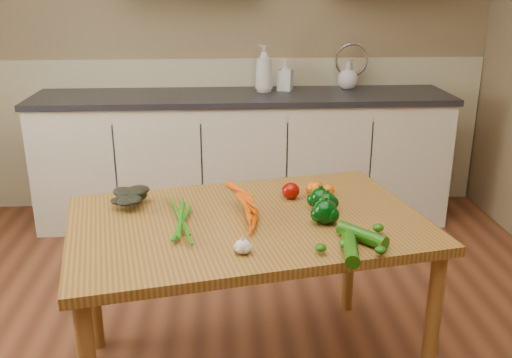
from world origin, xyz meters
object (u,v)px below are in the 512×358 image
object	(u,v)px
leafy_greens	(126,197)
pepper_a	(320,199)
zucchini_a	(362,235)
tomato_c	(327,190)
soap_bottle_a	(264,68)
table	(247,238)
tomato_b	(315,189)
soap_bottle_b	(285,75)
garlic_bulb	(243,247)
pepper_b	(327,202)
carrot_bunch	(226,212)
soap_bottle_c	(348,75)
tomato_a	(291,191)
zucchini_b	(351,249)
pepper_c	(325,212)

from	to	relation	value
leafy_greens	pepper_a	world-z (taller)	leafy_greens
pepper_a	zucchini_a	size ratio (longest dim) A/B	0.46
tomato_c	soap_bottle_a	bearing A→B (deg)	95.48
table	tomato_c	bearing A→B (deg)	20.64
soap_bottle_a	tomato_b	bearing A→B (deg)	62.04
tomato_b	tomato_c	size ratio (longest dim) A/B	1.25
soap_bottle_b	leafy_greens	size ratio (longest dim) A/B	1.10
soap_bottle_a	tomato_c	bearing A→B (deg)	63.95
pepper_a	zucchini_a	distance (m)	0.34
garlic_bulb	pepper_b	distance (m)	0.50
carrot_bunch	soap_bottle_c	bearing A→B (deg)	53.85
leafy_greens	tomato_a	bearing A→B (deg)	6.18
tomato_c	zucchini_a	world-z (taller)	tomato_c
garlic_bulb	pepper_b	world-z (taller)	pepper_b
carrot_bunch	tomato_b	distance (m)	0.45
pepper_a	zucchini_b	distance (m)	0.42
tomato_b	garlic_bulb	bearing A→B (deg)	-122.57
tomato_a	soap_bottle_a	bearing A→B (deg)	89.83
table	soap_bottle_a	bearing A→B (deg)	72.28
carrot_bunch	leafy_greens	xyz separation A→B (m)	(-0.41, 0.14, 0.01)
tomato_a	tomato_c	size ratio (longest dim) A/B	1.22
soap_bottle_b	carrot_bunch	bearing A→B (deg)	5.02
pepper_b	tomato_a	xyz separation A→B (m)	(-0.13, 0.15, -0.01)
table	soap_bottle_a	xyz separation A→B (m)	(0.20, 1.86, 0.40)
tomato_b	zucchini_a	bearing A→B (deg)	-77.99
soap_bottle_a	tomato_a	bearing A→B (deg)	58.30
pepper_c	pepper_b	bearing A→B (deg)	76.84
table	soap_bottle_c	bearing A→B (deg)	55.93
pepper_c	zucchini_a	bearing A→B (deg)	-59.28
pepper_c	tomato_c	size ratio (longest dim) A/B	1.51
pepper_c	tomato_b	distance (m)	0.28
pepper_c	tomato_b	size ratio (longest dim) A/B	1.20
soap_bottle_a	leafy_greens	xyz separation A→B (m)	(-0.69, -1.72, -0.27)
carrot_bunch	soap_bottle_a	bearing A→B (deg)	69.73
tomato_a	tomato_b	world-z (taller)	tomato_b
carrot_bunch	zucchini_a	world-z (taller)	carrot_bunch
soap_bottle_a	zucchini_b	xyz separation A→B (m)	(0.14, -2.20, -0.30)
garlic_bulb	soap_bottle_a	bearing A→B (deg)	83.90
soap_bottle_a	soap_bottle_c	distance (m)	0.62
tomato_c	zucchini_b	xyz separation A→B (m)	(-0.02, -0.56, -0.00)
pepper_a	tomato_c	distance (m)	0.15
carrot_bunch	zucchini_b	xyz separation A→B (m)	(0.42, -0.34, -0.01)
leafy_greens	tomato_b	xyz separation A→B (m)	(0.80, 0.08, -0.01)
soap_bottle_a	zucchini_a	world-z (taller)	soap_bottle_a
zucchini_b	pepper_b	bearing A→B (deg)	91.75
pepper_b	pepper_c	world-z (taller)	pepper_c
zucchini_a	table	bearing A→B (deg)	149.61
garlic_bulb	tomato_c	world-z (taller)	tomato_c
table	garlic_bulb	world-z (taller)	garlic_bulb
leafy_greens	pepper_c	xyz separation A→B (m)	(0.79, -0.20, -0.00)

